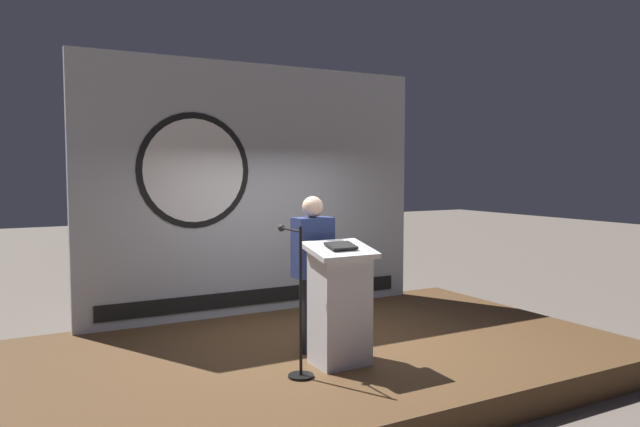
{
  "coord_description": "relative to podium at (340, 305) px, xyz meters",
  "views": [
    {
      "loc": [
        -3.26,
        -5.65,
        2.22
      ],
      "look_at": [
        -0.2,
        -0.2,
        1.77
      ],
      "focal_mm": 34.22,
      "sensor_mm": 36.0,
      "label": 1
    }
  ],
  "objects": [
    {
      "name": "speaker_person",
      "position": [
        -0.04,
        0.48,
        0.24
      ],
      "size": [
        0.4,
        0.26,
        1.65
      ],
      "color": "black",
      "rests_on": "stage_platform"
    },
    {
      "name": "ground_plane",
      "position": [
        0.2,
        0.6,
        -0.89
      ],
      "size": [
        40.0,
        40.0,
        0.0
      ],
      "primitive_type": "plane",
      "color": "#6B6056"
    },
    {
      "name": "banner_display",
      "position": [
        0.17,
        2.45,
        1.06
      ],
      "size": [
        4.76,
        0.12,
        3.31
      ],
      "color": "#B2B7C1",
      "rests_on": "stage_platform"
    },
    {
      "name": "microphone_stand",
      "position": [
        -0.51,
        -0.09,
        -0.1
      ],
      "size": [
        0.24,
        0.56,
        1.41
      ],
      "color": "black",
      "rests_on": "stage_platform"
    },
    {
      "name": "podium",
      "position": [
        0.0,
        0.0,
        0.0
      ],
      "size": [
        0.64,
        0.5,
        1.22
      ],
      "color": "silver",
      "rests_on": "stage_platform"
    },
    {
      "name": "stage_platform",
      "position": [
        0.2,
        0.6,
        -0.74
      ],
      "size": [
        6.4,
        4.0,
        0.3
      ],
      "primitive_type": "cube",
      "color": "brown",
      "rests_on": "ground"
    }
  ]
}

